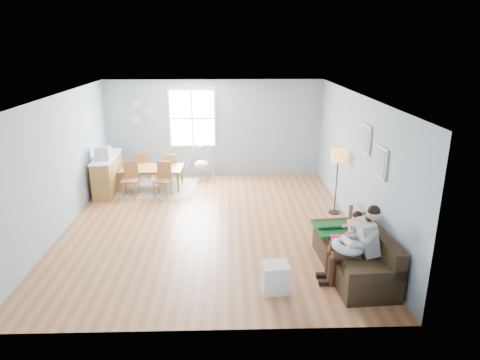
{
  "coord_description": "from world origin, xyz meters",
  "views": [
    {
      "loc": [
        0.37,
        -8.35,
        3.72
      ],
      "look_at": [
        0.62,
        -0.08,
        1.0
      ],
      "focal_mm": 32.0,
      "sensor_mm": 36.0,
      "label": 1
    }
  ],
  "objects_px": {
    "storage_cube": "(275,277)",
    "chair_nw": "(143,165)",
    "dining_table": "(153,178)",
    "chair_ne": "(172,166)",
    "chair_sw": "(130,177)",
    "monitor": "(103,153)",
    "chair_se": "(163,177)",
    "baby_swing": "(202,164)",
    "floor_lamp": "(338,161)",
    "toddler": "(350,230)",
    "counter": "(108,173)",
    "father": "(357,242)",
    "sofa": "(357,256)"
  },
  "relations": [
    {
      "from": "dining_table",
      "to": "counter",
      "type": "distance_m",
      "value": 1.13
    },
    {
      "from": "father",
      "to": "monitor",
      "type": "xyz_separation_m",
      "value": [
        -5.07,
        4.18,
        0.39
      ]
    },
    {
      "from": "chair_sw",
      "to": "chair_se",
      "type": "relative_size",
      "value": 0.99
    },
    {
      "from": "chair_sw",
      "to": "monitor",
      "type": "height_order",
      "value": "monitor"
    },
    {
      "from": "chair_nw",
      "to": "monitor",
      "type": "relative_size",
      "value": 2.44
    },
    {
      "from": "father",
      "to": "baby_swing",
      "type": "bearing_deg",
      "value": 117.05
    },
    {
      "from": "father",
      "to": "chair_sw",
      "type": "distance_m",
      "value": 6.1
    },
    {
      "from": "storage_cube",
      "to": "chair_nw",
      "type": "height_order",
      "value": "chair_nw"
    },
    {
      "from": "storage_cube",
      "to": "dining_table",
      "type": "relative_size",
      "value": 0.29
    },
    {
      "from": "sofa",
      "to": "chair_ne",
      "type": "xyz_separation_m",
      "value": [
        -3.66,
        4.91,
        0.15
      ]
    },
    {
      "from": "chair_sw",
      "to": "chair_se",
      "type": "height_order",
      "value": "chair_se"
    },
    {
      "from": "floor_lamp",
      "to": "chair_sw",
      "type": "relative_size",
      "value": 1.72
    },
    {
      "from": "chair_sw",
      "to": "toddler",
      "type": "bearing_deg",
      "value": -39.52
    },
    {
      "from": "baby_swing",
      "to": "counter",
      "type": "bearing_deg",
      "value": -159.12
    },
    {
      "from": "chair_sw",
      "to": "chair_nw",
      "type": "xyz_separation_m",
      "value": [
        0.1,
        1.1,
        -0.02
      ]
    },
    {
      "from": "dining_table",
      "to": "chair_nw",
      "type": "xyz_separation_m",
      "value": [
        -0.35,
        0.58,
        0.18
      ]
    },
    {
      "from": "chair_nw",
      "to": "baby_swing",
      "type": "relative_size",
      "value": 0.75
    },
    {
      "from": "father",
      "to": "chair_ne",
      "type": "bearing_deg",
      "value": 124.33
    },
    {
      "from": "chair_ne",
      "to": "toddler",
      "type": "bearing_deg",
      "value": -52.91
    },
    {
      "from": "storage_cube",
      "to": "chair_sw",
      "type": "relative_size",
      "value": 0.53
    },
    {
      "from": "chair_se",
      "to": "father",
      "type": "bearing_deg",
      "value": -48.44
    },
    {
      "from": "floor_lamp",
      "to": "chair_se",
      "type": "distance_m",
      "value": 4.25
    },
    {
      "from": "monitor",
      "to": "storage_cube",
      "type": "bearing_deg",
      "value": -49.67
    },
    {
      "from": "chair_sw",
      "to": "baby_swing",
      "type": "height_order",
      "value": "baby_swing"
    },
    {
      "from": "father",
      "to": "chair_sw",
      "type": "bearing_deg",
      "value": 136.91
    },
    {
      "from": "storage_cube",
      "to": "dining_table",
      "type": "bearing_deg",
      "value": 118.59
    },
    {
      "from": "dining_table",
      "to": "chair_ne",
      "type": "bearing_deg",
      "value": 51.29
    },
    {
      "from": "toddler",
      "to": "baby_swing",
      "type": "height_order",
      "value": "toddler"
    },
    {
      "from": "chair_nw",
      "to": "chair_sw",
      "type": "bearing_deg",
      "value": -95.08
    },
    {
      "from": "toddler",
      "to": "dining_table",
      "type": "bearing_deg",
      "value": 133.73
    },
    {
      "from": "chair_nw",
      "to": "toddler",
      "type": "bearing_deg",
      "value": -47.59
    },
    {
      "from": "father",
      "to": "chair_nw",
      "type": "bearing_deg",
      "value": 129.59
    },
    {
      "from": "toddler",
      "to": "chair_sw",
      "type": "xyz_separation_m",
      "value": [
        -4.47,
        3.69,
        -0.21
      ]
    },
    {
      "from": "chair_ne",
      "to": "baby_swing",
      "type": "xyz_separation_m",
      "value": [
        0.8,
        0.19,
        0.0
      ]
    },
    {
      "from": "floor_lamp",
      "to": "monitor",
      "type": "bearing_deg",
      "value": 166.35
    },
    {
      "from": "chair_sw",
      "to": "chair_ne",
      "type": "xyz_separation_m",
      "value": [
        0.9,
        1.04,
        -0.04
      ]
    },
    {
      "from": "monitor",
      "to": "baby_swing",
      "type": "xyz_separation_m",
      "value": [
        2.32,
        1.21,
        -0.65
      ]
    },
    {
      "from": "toddler",
      "to": "storage_cube",
      "type": "relative_size",
      "value": 1.81
    },
    {
      "from": "floor_lamp",
      "to": "monitor",
      "type": "xyz_separation_m",
      "value": [
        -5.44,
        1.32,
        -0.13
      ]
    },
    {
      "from": "floor_lamp",
      "to": "counter",
      "type": "xyz_separation_m",
      "value": [
        -5.47,
        1.64,
        -0.75
      ]
    },
    {
      "from": "chair_ne",
      "to": "chair_sw",
      "type": "bearing_deg",
      "value": -130.77
    },
    {
      "from": "father",
      "to": "chair_se",
      "type": "relative_size",
      "value": 1.51
    },
    {
      "from": "storage_cube",
      "to": "counter",
      "type": "distance_m",
      "value": 6.06
    },
    {
      "from": "chair_sw",
      "to": "baby_swing",
      "type": "bearing_deg",
      "value": 35.93
    },
    {
      "from": "baby_swing",
      "to": "chair_sw",
      "type": "bearing_deg",
      "value": -144.07
    },
    {
      "from": "chair_sw",
      "to": "chair_se",
      "type": "xyz_separation_m",
      "value": [
        0.82,
        -0.06,
        0.01
      ]
    },
    {
      "from": "sofa",
      "to": "chair_nw",
      "type": "xyz_separation_m",
      "value": [
        -4.46,
        4.97,
        0.17
      ]
    },
    {
      "from": "baby_swing",
      "to": "chair_nw",
      "type": "bearing_deg",
      "value": -175.37
    },
    {
      "from": "chair_se",
      "to": "chair_sw",
      "type": "bearing_deg",
      "value": 175.48
    },
    {
      "from": "chair_nw",
      "to": "baby_swing",
      "type": "xyz_separation_m",
      "value": [
        1.6,
        0.13,
        -0.02
      ]
    }
  ]
}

